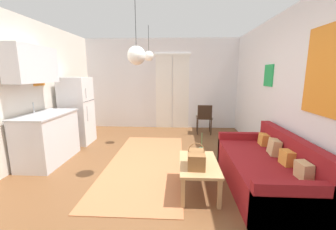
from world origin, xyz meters
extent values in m
cube|color=brown|center=(0.00, 0.00, -0.05)|extent=(5.07, 7.27, 0.10)
cube|color=silver|center=(0.00, 3.38, 1.32)|extent=(4.67, 0.10, 2.64)
cube|color=white|center=(0.08, 3.32, 1.07)|extent=(0.48, 0.02, 2.15)
cube|color=white|center=(0.59, 3.32, 1.07)|extent=(0.48, 0.02, 2.15)
cube|color=white|center=(0.33, 3.32, 2.18)|extent=(1.07, 0.03, 0.06)
cube|color=silver|center=(2.28, 0.00, 1.32)|extent=(0.10, 6.87, 2.64)
cube|color=orange|center=(2.22, -0.49, 1.66)|extent=(0.02, 0.78, 1.04)
cube|color=green|center=(2.22, 1.11, 1.59)|extent=(0.02, 0.37, 0.40)
cube|color=orange|center=(-2.22, 1.03, 1.60)|extent=(0.02, 0.32, 0.40)
cube|color=#B26B42|center=(-0.06, 0.63, 0.01)|extent=(1.34, 3.10, 0.01)
cube|color=maroon|center=(1.73, -0.16, 0.22)|extent=(0.91, 1.92, 0.44)
cube|color=maroon|center=(2.11, -0.16, 0.39)|extent=(0.15, 1.92, 0.79)
cube|color=maroon|center=(1.73, -1.06, 0.29)|extent=(0.91, 0.11, 0.57)
cube|color=maroon|center=(1.73, 0.75, 0.29)|extent=(0.91, 0.11, 0.57)
cube|color=tan|center=(1.97, -0.73, 0.54)|extent=(0.14, 0.21, 0.21)
cube|color=gold|center=(1.97, -0.34, 0.54)|extent=(0.14, 0.20, 0.20)
cube|color=tan|center=(1.96, 0.02, 0.56)|extent=(0.16, 0.24, 0.24)
cube|color=gold|center=(1.97, 0.45, 0.54)|extent=(0.14, 0.19, 0.20)
cube|color=tan|center=(0.82, -0.27, 0.40)|extent=(0.52, 0.90, 0.04)
cube|color=tan|center=(0.60, -0.68, 0.19)|extent=(0.05, 0.05, 0.38)
cube|color=tan|center=(1.04, -0.68, 0.19)|extent=(0.05, 0.05, 0.38)
cube|color=tan|center=(0.60, 0.14, 0.19)|extent=(0.05, 0.05, 0.38)
cube|color=tan|center=(1.04, 0.14, 0.19)|extent=(0.05, 0.05, 0.38)
cylinder|color=#47704C|center=(0.86, -0.20, 0.51)|extent=(0.07, 0.07, 0.18)
cylinder|color=#477F42|center=(0.86, -0.20, 0.71)|extent=(0.01, 0.01, 0.22)
cube|color=brown|center=(0.77, -0.41, 0.52)|extent=(0.23, 0.34, 0.20)
torus|color=brown|center=(0.77, -0.41, 0.64)|extent=(0.21, 0.01, 0.21)
cube|color=white|center=(-1.84, 1.72, 0.78)|extent=(0.59, 0.62, 1.55)
cube|color=#4C4C51|center=(-1.54, 1.72, 1.02)|extent=(0.01, 0.59, 0.01)
cylinder|color=#B7BABF|center=(-1.52, 1.55, 1.20)|extent=(0.02, 0.02, 0.22)
cylinder|color=#B7BABF|center=(-1.52, 1.55, 0.74)|extent=(0.02, 0.02, 0.34)
cube|color=silver|center=(-1.88, 0.60, 0.44)|extent=(0.60, 1.17, 0.89)
cube|color=#B7BABF|center=(-1.88, 0.60, 0.90)|extent=(0.63, 1.20, 0.03)
cube|color=#999BA0|center=(-1.88, 0.64, 0.86)|extent=(0.36, 0.40, 0.10)
cylinder|color=#B7BABF|center=(-2.12, 0.64, 1.02)|extent=(0.02, 0.02, 0.20)
cube|color=silver|center=(-2.02, 0.60, 1.79)|extent=(0.32, 1.05, 0.64)
cylinder|color=black|center=(1.42, 2.86, 0.22)|extent=(0.03, 0.03, 0.44)
cylinder|color=black|center=(1.06, 2.88, 0.22)|extent=(0.03, 0.03, 0.44)
cylinder|color=black|center=(1.40, 2.52, 0.22)|extent=(0.03, 0.03, 0.44)
cylinder|color=black|center=(1.04, 2.54, 0.22)|extent=(0.03, 0.03, 0.44)
cube|color=black|center=(1.23, 2.70, 0.45)|extent=(0.43, 0.42, 0.04)
cube|color=black|center=(1.22, 2.52, 0.63)|extent=(0.38, 0.04, 0.36)
cylinder|color=black|center=(-0.08, 0.08, 2.33)|extent=(0.01, 0.01, 0.62)
sphere|color=white|center=(-0.08, 0.08, 1.89)|extent=(0.27, 0.27, 0.27)
cylinder|color=black|center=(-0.13, 1.69, 2.38)|extent=(0.01, 0.01, 0.53)
sphere|color=white|center=(-0.13, 1.69, 2.01)|extent=(0.21, 0.21, 0.21)
camera|label=1|loc=(0.54, -3.06, 1.63)|focal=22.75mm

